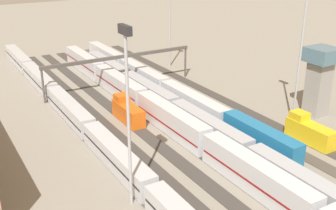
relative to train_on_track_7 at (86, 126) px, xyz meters
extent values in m
plane|color=gray|center=(-4.80, -17.50, -2.06)|extent=(400.00, 400.00, 0.00)
cube|color=#3D3833|center=(-4.80, -35.00, -2.00)|extent=(140.00, 2.80, 0.12)
cube|color=#4C443D|center=(-4.80, -30.00, -2.00)|extent=(140.00, 2.80, 0.12)
cube|color=#4C443D|center=(-4.80, -25.00, -2.00)|extent=(140.00, 2.80, 0.12)
cube|color=#3D3833|center=(-4.80, -20.00, -2.00)|extent=(140.00, 2.80, 0.12)
cube|color=#3D3833|center=(-4.80, -15.00, -2.00)|extent=(140.00, 2.80, 0.12)
cube|color=#3D3833|center=(-4.80, -10.00, -2.00)|extent=(140.00, 2.80, 0.12)
cube|color=#3D3833|center=(-4.80, -5.00, -2.00)|extent=(140.00, 2.80, 0.12)
cube|color=#4C443D|center=(-4.80, 0.00, -2.00)|extent=(140.00, 2.80, 0.12)
cube|color=#B7BABF|center=(-14.24, 0.00, -0.04)|extent=(23.00, 3.00, 3.80)
cube|color=black|center=(-14.24, 0.00, 0.10)|extent=(22.40, 3.06, 0.36)
cube|color=#B7BABF|center=(9.96, 0.00, -0.04)|extent=(23.00, 3.00, 3.80)
cube|color=black|center=(9.96, 0.00, -0.38)|extent=(22.40, 3.06, 0.36)
cube|color=#B7BABF|center=(34.16, 0.00, -0.04)|extent=(23.00, 3.00, 3.80)
cube|color=black|center=(34.16, 0.00, -0.03)|extent=(22.40, 3.06, 0.36)
cube|color=#B7BABF|center=(58.36, 0.00, -0.04)|extent=(23.00, 3.00, 3.80)
cube|color=black|center=(58.36, 0.00, -0.02)|extent=(22.40, 3.06, 0.36)
cube|color=silver|center=(-31.28, -15.00, 0.56)|extent=(23.00, 3.00, 5.00)
cube|color=maroon|center=(-31.28, -15.00, 0.21)|extent=(22.40, 3.06, 0.36)
cube|color=silver|center=(-7.08, -15.00, 0.56)|extent=(23.00, 3.00, 5.00)
cube|color=maroon|center=(-7.08, -15.00, -0.06)|extent=(22.40, 3.06, 0.36)
cube|color=silver|center=(17.12, -15.00, 0.56)|extent=(23.00, 3.00, 5.00)
cube|color=maroon|center=(17.12, -15.00, 0.61)|extent=(22.40, 3.06, 0.36)
cube|color=silver|center=(41.32, -15.00, 0.56)|extent=(23.00, 3.00, 5.00)
cube|color=maroon|center=(41.32, -15.00, 0.62)|extent=(22.40, 3.06, 0.36)
cube|color=gold|center=(-24.19, -35.00, -0.14)|extent=(10.00, 3.00, 3.60)
cube|color=gold|center=(-21.19, -35.00, 2.36)|extent=(3.00, 2.70, 1.40)
cube|color=#1E6B9E|center=(-21.52, -25.00, 0.26)|extent=(18.00, 3.00, 4.40)
cube|color=silver|center=(0.18, -25.00, -0.04)|extent=(23.00, 3.00, 3.80)
cube|color=silver|center=(24.38, -25.00, -0.04)|extent=(23.00, 3.00, 3.80)
cube|color=silver|center=(48.58, -25.00, -0.04)|extent=(23.00, 3.00, 3.80)
cube|color=#D85914|center=(2.06, -10.00, -0.14)|extent=(10.00, 3.00, 3.60)
cube|color=#D85914|center=(5.06, -10.00, 2.36)|extent=(3.00, 2.70, 1.40)
cube|color=#A8AAB2|center=(-36.72, -20.00, -0.04)|extent=(23.00, 3.00, 3.80)
cube|color=#285193|center=(-36.72, -20.00, -0.32)|extent=(22.40, 3.06, 0.36)
cube|color=#A8AAB2|center=(-12.52, -20.00, -0.04)|extent=(23.00, 3.00, 3.80)
cube|color=#285193|center=(-12.52, -20.00, -0.12)|extent=(22.40, 3.06, 0.36)
cube|color=#A8AAB2|center=(11.68, -20.00, -0.04)|extent=(23.00, 3.00, 3.80)
cube|color=#285193|center=(11.68, -20.00, 0.08)|extent=(22.40, 3.06, 0.36)
cube|color=#A8AAB2|center=(35.88, -20.00, -0.04)|extent=(23.00, 3.00, 3.80)
cube|color=#285193|center=(35.88, -20.00, -0.35)|extent=(22.40, 3.06, 0.36)
cylinder|color=#9EA0A5|center=(33.09, -38.87, 9.09)|extent=(0.44, 0.44, 22.31)
cylinder|color=#9EA0A5|center=(-24.50, 2.37, 10.25)|extent=(0.44, 0.44, 24.61)
cube|color=#262628|center=(-24.50, 2.37, 23.15)|extent=(2.80, 0.70, 1.20)
cylinder|color=#9EA0A5|center=(-16.50, -38.60, 13.92)|extent=(0.44, 0.44, 31.95)
cylinder|color=#4C4742|center=(21.88, -37.10, 1.94)|extent=(0.50, 0.50, 8.00)
cylinder|color=#4C4742|center=(21.88, 2.10, 1.94)|extent=(0.50, 0.50, 8.00)
cube|color=#4C4742|center=(21.88, -17.50, 6.34)|extent=(0.70, 40.00, 0.80)
cube|color=gray|center=(-15.34, -46.57, 3.91)|extent=(4.00, 4.00, 11.93)
cube|color=slate|center=(-15.34, -46.57, 11.37)|extent=(6.00, 6.00, 3.00)
camera|label=1|loc=(-70.62, 23.80, 33.29)|focal=44.33mm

